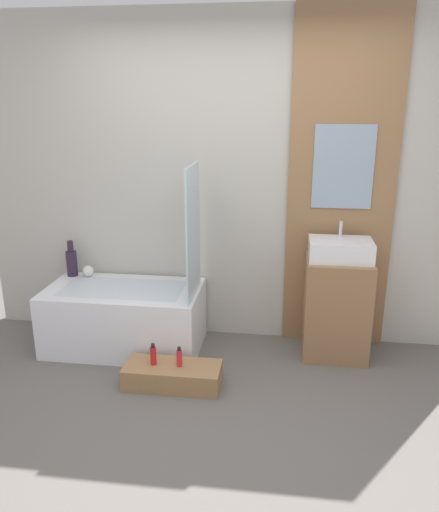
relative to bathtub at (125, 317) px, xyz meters
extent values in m
plane|color=#605B56|center=(0.84, -1.20, -0.25)|extent=(12.00, 12.00, 0.00)
cube|color=#B7B2A8|center=(0.84, 0.38, 1.05)|extent=(4.20, 0.06, 2.60)
cube|color=#8E6642|center=(1.67, 0.33, 1.05)|extent=(0.82, 0.03, 2.60)
cube|color=#8C9EB2|center=(1.67, 0.31, 1.19)|extent=(0.45, 0.01, 0.63)
cube|color=white|center=(0.00, 0.00, 0.00)|extent=(1.23, 0.67, 0.51)
cube|color=silver|center=(0.00, 0.00, 0.25)|extent=(0.96, 0.47, 0.01)
cube|color=silver|center=(0.58, -0.06, 0.75)|extent=(0.01, 0.51, 0.99)
cube|color=#997047|center=(0.51, -0.53, -0.18)|extent=(0.68, 0.29, 0.15)
cube|color=#8E6642|center=(1.67, 0.10, 0.14)|extent=(0.49, 0.43, 0.78)
cube|color=white|center=(1.67, 0.10, 0.61)|extent=(0.47, 0.31, 0.15)
cylinder|color=silver|center=(1.67, 0.19, 0.74)|extent=(0.02, 0.02, 0.12)
cylinder|color=#2D1E33|center=(-0.52, 0.24, 0.36)|extent=(0.09, 0.09, 0.21)
cylinder|color=#2D1E33|center=(-0.52, 0.24, 0.51)|extent=(0.05, 0.05, 0.09)
sphere|color=silver|center=(-0.38, 0.24, 0.30)|extent=(0.09, 0.09, 0.09)
cylinder|color=red|center=(0.37, -0.53, -0.04)|extent=(0.04, 0.04, 0.13)
cylinder|color=black|center=(0.37, -0.53, 0.04)|extent=(0.03, 0.03, 0.03)
cylinder|color=red|center=(0.56, -0.53, -0.04)|extent=(0.04, 0.04, 0.12)
cylinder|color=black|center=(0.56, -0.53, 0.03)|extent=(0.02, 0.02, 0.03)
camera|label=1|loc=(1.25, -3.56, 1.67)|focal=35.00mm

